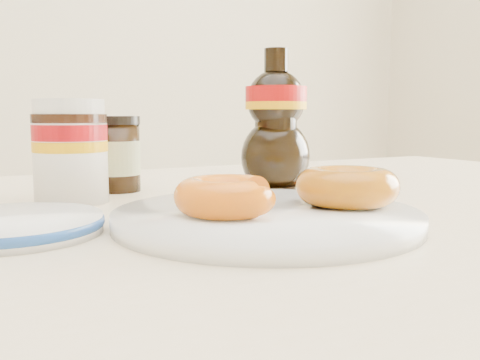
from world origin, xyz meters
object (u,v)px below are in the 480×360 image
dining_table (255,286)px  blue_rim_saucer (11,225)px  nutella_jar (70,147)px  donut_bitten (227,196)px  dark_jar (117,155)px  syrup_bottle (276,121)px  plate (266,217)px  donut_whole (347,186)px

dining_table → blue_rim_saucer: blue_rim_saucer is taller
nutella_jar → donut_bitten: bearing=-67.3°
donut_bitten → dark_jar: bearing=87.8°
dining_table → donut_bitten: (-0.07, -0.08, 0.11)m
syrup_bottle → dark_jar: (-0.18, 0.09, -0.04)m
syrup_bottle → plate: bearing=-123.9°
donut_whole → dark_jar: dark_jar is taller
donut_whole → dark_jar: bearing=116.5°
donut_bitten → plate: bearing=-5.1°
donut_whole → syrup_bottle: 0.21m
donut_whole → blue_rim_saucer: size_ratio=0.65×
donut_bitten → donut_whole: 0.12m
dining_table → plate: 0.12m
plate → blue_rim_saucer: blue_rim_saucer is taller
dining_table → dark_jar: 0.25m
dark_jar → blue_rim_saucer: dark_jar is taller
donut_bitten → blue_rim_saucer: donut_bitten is taller
syrup_bottle → dark_jar: size_ratio=1.88×
donut_whole → plate: bearing=173.7°
dark_jar → blue_rim_saucer: size_ratio=0.64×
nutella_jar → syrup_bottle: syrup_bottle is taller
blue_rim_saucer → syrup_bottle: bearing=20.0°
plate → donut_bitten: 0.05m
dining_table → donut_whole: size_ratio=14.47×
syrup_bottle → dark_jar: 0.21m
plate → syrup_bottle: size_ratio=1.51×
dining_table → nutella_jar: bearing=140.0°
donut_bitten → donut_whole: bearing=-10.0°
blue_rim_saucer → dark_jar: bearing=55.2°
donut_bitten → dark_jar: dark_jar is taller
donut_bitten → nutella_jar: size_ratio=0.78×
dining_table → nutella_jar: 0.25m
dining_table → donut_whole: (0.05, -0.08, 0.11)m
plate → dark_jar: size_ratio=2.83×
donut_bitten → donut_whole: size_ratio=0.93×
dining_table → dark_jar: bearing=114.4°
syrup_bottle → donut_bitten: bearing=-131.6°
plate → blue_rim_saucer: size_ratio=1.82×
dining_table → plate: plate is taller
donut_bitten → dark_jar: 0.28m
dining_table → donut_bitten: 0.15m
donut_whole → nutella_jar: bearing=134.0°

